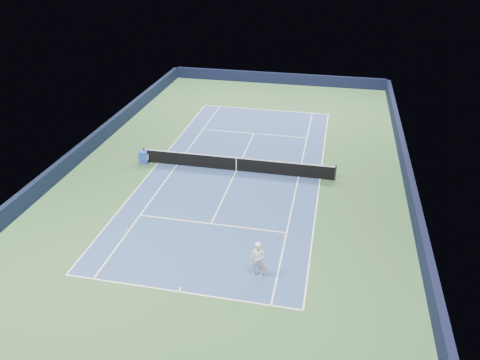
# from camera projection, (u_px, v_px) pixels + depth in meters

# --- Properties ---
(ground) EXTENTS (40.00, 40.00, 0.00)m
(ground) POSITION_uv_depth(u_px,v_px,m) (236.00, 171.00, 30.88)
(ground) COLOR #2F552E
(ground) RESTS_ON ground
(wall_far) EXTENTS (22.00, 0.35, 1.10)m
(wall_far) POSITION_uv_depth(u_px,v_px,m) (278.00, 78.00, 47.64)
(wall_far) COLOR black
(wall_far) RESTS_ON ground
(wall_right) EXTENTS (0.35, 40.00, 1.10)m
(wall_right) POSITION_uv_depth(u_px,v_px,m) (409.00, 180.00, 28.65)
(wall_right) COLOR black
(wall_right) RESTS_ON ground
(wall_left) EXTENTS (0.35, 40.00, 1.10)m
(wall_left) POSITION_uv_depth(u_px,v_px,m) (85.00, 149.00, 32.58)
(wall_left) COLOR black
(wall_left) RESTS_ON ground
(court_surface) EXTENTS (10.97, 23.77, 0.01)m
(court_surface) POSITION_uv_depth(u_px,v_px,m) (236.00, 171.00, 30.88)
(court_surface) COLOR navy
(court_surface) RESTS_ON ground
(baseline_far) EXTENTS (10.97, 0.08, 0.00)m
(baseline_far) POSITION_uv_depth(u_px,v_px,m) (265.00, 110.00, 41.08)
(baseline_far) COLOR white
(baseline_far) RESTS_ON ground
(baseline_near) EXTENTS (10.97, 0.08, 0.00)m
(baseline_near) POSITION_uv_depth(u_px,v_px,m) (179.00, 292.00, 20.67)
(baseline_near) COLOR white
(baseline_near) RESTS_ON ground
(sideline_doubles_right) EXTENTS (0.08, 23.77, 0.00)m
(sideline_doubles_right) POSITION_uv_depth(u_px,v_px,m) (320.00, 179.00, 29.88)
(sideline_doubles_right) COLOR white
(sideline_doubles_right) RESTS_ON ground
(sideline_doubles_left) EXTENTS (0.08, 23.77, 0.00)m
(sideline_doubles_left) POSITION_uv_depth(u_px,v_px,m) (158.00, 163.00, 31.87)
(sideline_doubles_left) COLOR white
(sideline_doubles_left) RESTS_ON ground
(sideline_singles_right) EXTENTS (0.08, 23.77, 0.00)m
(sideline_singles_right) POSITION_uv_depth(u_px,v_px,m) (299.00, 177.00, 30.12)
(sideline_singles_right) COLOR white
(sideline_singles_right) RESTS_ON ground
(sideline_singles_left) EXTENTS (0.08, 23.77, 0.00)m
(sideline_singles_left) POSITION_uv_depth(u_px,v_px,m) (177.00, 165.00, 31.62)
(sideline_singles_left) COLOR white
(sideline_singles_left) RESTS_ON ground
(service_line_far) EXTENTS (8.23, 0.08, 0.00)m
(service_line_far) POSITION_uv_depth(u_px,v_px,m) (254.00, 134.00, 36.37)
(service_line_far) COLOR white
(service_line_far) RESTS_ON ground
(service_line_near) EXTENTS (8.23, 0.08, 0.00)m
(service_line_near) POSITION_uv_depth(u_px,v_px,m) (211.00, 224.00, 25.38)
(service_line_near) COLOR white
(service_line_near) RESTS_ON ground
(center_service_line) EXTENTS (0.08, 12.80, 0.00)m
(center_service_line) POSITION_uv_depth(u_px,v_px,m) (236.00, 171.00, 30.87)
(center_service_line) COLOR white
(center_service_line) RESTS_ON ground
(center_mark_far) EXTENTS (0.08, 0.30, 0.00)m
(center_mark_far) POSITION_uv_depth(u_px,v_px,m) (265.00, 110.00, 40.95)
(center_mark_far) COLOR white
(center_mark_far) RESTS_ON ground
(center_mark_near) EXTENTS (0.08, 0.30, 0.00)m
(center_mark_near) POSITION_uv_depth(u_px,v_px,m) (180.00, 289.00, 20.80)
(center_mark_near) COLOR white
(center_mark_near) RESTS_ON ground
(tennis_net) EXTENTS (12.90, 0.10, 1.07)m
(tennis_net) POSITION_uv_depth(u_px,v_px,m) (236.00, 164.00, 30.64)
(tennis_net) COLOR black
(tennis_net) RESTS_ON ground
(sponsor_cube) EXTENTS (0.61, 0.57, 0.88)m
(sponsor_cube) POSITION_uv_depth(u_px,v_px,m) (144.00, 157.00, 31.65)
(sponsor_cube) COLOR blue
(sponsor_cube) RESTS_ON ground
(tennis_player) EXTENTS (0.81, 1.26, 2.53)m
(tennis_player) POSITION_uv_depth(u_px,v_px,m) (258.00, 260.00, 21.22)
(tennis_player) COLOR white
(tennis_player) RESTS_ON ground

